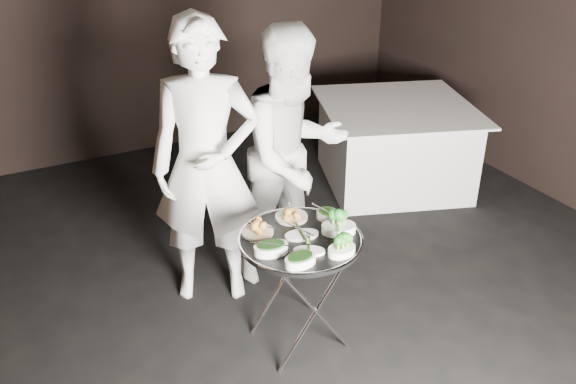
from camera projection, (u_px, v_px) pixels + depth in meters
name	position (u px, v px, depth m)	size (l,w,h in m)	color
floor	(293.00, 371.00, 3.52)	(6.00, 7.00, 0.05)	black
wall_back	(113.00, 0.00, 5.58)	(6.00, 0.05, 3.00)	black
tray_stand	(300.00, 286.00, 3.54)	(0.49, 0.41, 0.71)	silver
serving_tray	(300.00, 240.00, 3.39)	(0.70, 0.70, 0.04)	black
potato_plate_a	(257.00, 229.00, 3.42)	(0.18, 0.18, 0.07)	beige
potato_plate_b	(291.00, 214.00, 3.57)	(0.20, 0.20, 0.07)	beige
greens_bowl	(327.00, 213.00, 3.57)	(0.12, 0.12, 0.07)	white
asparagus_plate_a	(302.00, 234.00, 3.39)	(0.21, 0.14, 0.04)	white
asparagus_plate_b	(309.00, 250.00, 3.25)	(0.20, 0.17, 0.04)	white
spinach_bowl_a	(271.00, 247.00, 3.24)	(0.21, 0.15, 0.08)	white
spinach_bowl_b	(300.00, 259.00, 3.15)	(0.19, 0.13, 0.07)	white
broccoli_bowl_a	(339.00, 227.00, 3.43)	(0.23, 0.21, 0.08)	white
broccoli_bowl_b	(342.00, 249.00, 3.24)	(0.18, 0.14, 0.07)	white
serving_utensils	(297.00, 223.00, 3.42)	(0.59, 0.44, 0.01)	silver
waiter_left	(206.00, 166.00, 3.76)	(0.68, 0.44, 1.86)	white
waiter_right	(294.00, 155.00, 4.04)	(0.85, 0.66, 1.74)	white
dining_table	(394.00, 144.00, 5.46)	(1.30, 1.30, 0.74)	white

